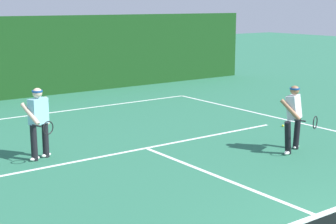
{
  "coord_description": "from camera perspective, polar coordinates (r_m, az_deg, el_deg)",
  "views": [
    {
      "loc": [
        -6.61,
        -3.48,
        3.37
      ],
      "look_at": [
        0.08,
        5.69,
        1.0
      ],
      "focal_mm": 55.82,
      "sensor_mm": 36.0,
      "label": 1
    }
  ],
  "objects": [
    {
      "name": "court_line_centre",
      "position": [
        9.98,
        8.18,
        -8.04
      ],
      "size": [
        0.1,
        6.4,
        0.01
      ],
      "primitive_type": "cube",
      "color": "white",
      "rests_on": "ground_plane"
    },
    {
      "name": "player_near",
      "position": [
        12.27,
        13.58,
        -0.42
      ],
      "size": [
        0.85,
        0.93,
        1.55
      ],
      "rotation": [
        0.0,
        0.0,
        3.51
      ],
      "color": "black",
      "rests_on": "ground_plane"
    },
    {
      "name": "court_line_baseline_far",
      "position": [
        16.85,
        -12.23,
        -0.01
      ],
      "size": [
        10.11,
        0.1,
        0.01
      ],
      "primitive_type": "cube",
      "color": "white",
      "rests_on": "ground_plane"
    },
    {
      "name": "court_line_service",
      "position": [
        12.42,
        -2.42,
        -3.95
      ],
      "size": [
        8.24,
        0.1,
        0.01
      ],
      "primitive_type": "cube",
      "color": "white",
      "rests_on": "ground_plane"
    },
    {
      "name": "back_fence_windscreen",
      "position": [
        19.44,
        -16.12,
        5.7
      ],
      "size": [
        21.1,
        0.12,
        2.93
      ],
      "primitive_type": "cube",
      "color": "#153F16",
      "rests_on": "ground_plane"
    },
    {
      "name": "tennis_ball",
      "position": [
        14.86,
        12.44,
        -1.47
      ],
      "size": [
        0.07,
        0.07,
        0.07
      ],
      "primitive_type": "sphere",
      "color": "#D1E033",
      "rests_on": "ground_plane"
    },
    {
      "name": "player_far",
      "position": [
        11.69,
        -13.92,
        -0.91
      ],
      "size": [
        0.65,
        0.9,
        1.59
      ],
      "rotation": [
        0.0,
        0.0,
        3.48
      ],
      "color": "black",
      "rests_on": "ground_plane"
    }
  ]
}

